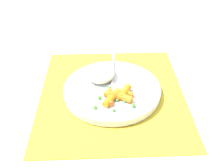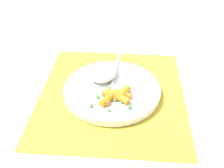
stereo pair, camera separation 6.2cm
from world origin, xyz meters
name	(u,v)px [view 1 (the left image)]	position (x,y,z in m)	size (l,w,h in m)	color
ground_plane	(112,94)	(0.00, 0.00, 0.00)	(2.40, 2.40, 0.00)	white
placemat	(112,93)	(0.00, 0.00, 0.00)	(0.40, 0.36, 0.01)	gold
plate	(112,90)	(0.00, 0.00, 0.01)	(0.24, 0.24, 0.02)	white
rice_mound	(100,72)	(-0.05, -0.03, 0.04)	(0.09, 0.07, 0.03)	beige
carrot_portion	(118,95)	(0.04, 0.01, 0.03)	(0.07, 0.08, 0.02)	orange
pea_scatter	(112,100)	(0.06, 0.00, 0.03)	(0.09, 0.10, 0.01)	#57943A
fork	(112,78)	(-0.03, 0.00, 0.03)	(0.20, 0.03, 0.01)	silver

